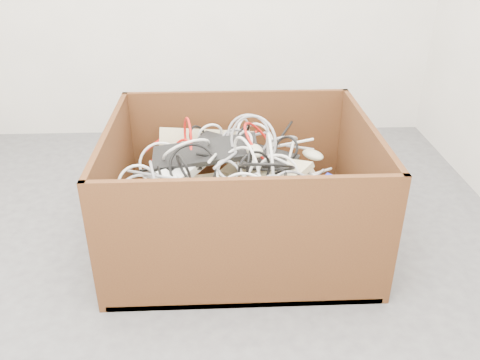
{
  "coord_description": "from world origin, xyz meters",
  "views": [
    {
      "loc": [
        0.11,
        -1.73,
        1.36
      ],
      "look_at": [
        0.2,
        0.22,
        0.3
      ],
      "focal_mm": 37.44,
      "sensor_mm": 36.0,
      "label": 1
    }
  ],
  "objects_px": {
    "cardboard_box": "(237,212)",
    "power_strip_left": "(186,171)",
    "power_strip_right": "(181,190)",
    "vga_plug": "(330,178)"
  },
  "relations": [
    {
      "from": "cardboard_box",
      "to": "vga_plug",
      "type": "distance_m",
      "value": 0.45
    },
    {
      "from": "power_strip_left",
      "to": "power_strip_right",
      "type": "relative_size",
      "value": 1.2
    },
    {
      "from": "cardboard_box",
      "to": "power_strip_right",
      "type": "bearing_deg",
      "value": -147.11
    },
    {
      "from": "power_strip_right",
      "to": "power_strip_left",
      "type": "bearing_deg",
      "value": 130.42
    },
    {
      "from": "cardboard_box",
      "to": "power_strip_left",
      "type": "xyz_separation_m",
      "value": [
        -0.22,
        -0.03,
        0.22
      ]
    },
    {
      "from": "vga_plug",
      "to": "power_strip_left",
      "type": "bearing_deg",
      "value": -151.8
    },
    {
      "from": "cardboard_box",
      "to": "power_strip_right",
      "type": "height_order",
      "value": "cardboard_box"
    },
    {
      "from": "cardboard_box",
      "to": "power_strip_left",
      "type": "bearing_deg",
      "value": -173.35
    },
    {
      "from": "cardboard_box",
      "to": "power_strip_left",
      "type": "relative_size",
      "value": 3.36
    },
    {
      "from": "power_strip_right",
      "to": "cardboard_box",
      "type": "bearing_deg",
      "value": 79.94
    }
  ]
}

